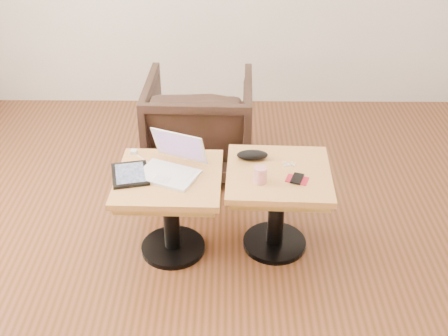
{
  "coord_description": "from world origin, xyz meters",
  "views": [
    {
      "loc": [
        -0.03,
        -2.34,
        2.17
      ],
      "look_at": [
        -0.05,
        0.21,
        0.57
      ],
      "focal_mm": 45.0,
      "sensor_mm": 36.0,
      "label": 1
    }
  ],
  "objects_px": {
    "armchair": "(200,124)",
    "side_table_right": "(278,191)",
    "striped_cup": "(260,175)",
    "laptop": "(172,165)",
    "side_table_left": "(170,195)"
  },
  "relations": [
    {
      "from": "side_table_left",
      "to": "armchair",
      "type": "relative_size",
      "value": 0.78
    },
    {
      "from": "side_table_left",
      "to": "armchair",
      "type": "distance_m",
      "value": 0.96
    },
    {
      "from": "laptop",
      "to": "armchair",
      "type": "distance_m",
      "value": 0.95
    },
    {
      "from": "side_table_right",
      "to": "striped_cup",
      "type": "bearing_deg",
      "value": -133.69
    },
    {
      "from": "striped_cup",
      "to": "armchair",
      "type": "relative_size",
      "value": 0.12
    },
    {
      "from": "side_table_right",
      "to": "laptop",
      "type": "relative_size",
      "value": 1.48
    },
    {
      "from": "side_table_left",
      "to": "laptop",
      "type": "relative_size",
      "value": 1.46
    },
    {
      "from": "striped_cup",
      "to": "armchair",
      "type": "height_order",
      "value": "armchair"
    },
    {
      "from": "side_table_left",
      "to": "side_table_right",
      "type": "relative_size",
      "value": 0.98
    },
    {
      "from": "side_table_left",
      "to": "laptop",
      "type": "bearing_deg",
      "value": 69.94
    },
    {
      "from": "laptop",
      "to": "armchair",
      "type": "xyz_separation_m",
      "value": [
        0.1,
        0.92,
        -0.22
      ]
    },
    {
      "from": "armchair",
      "to": "side_table_right",
      "type": "bearing_deg",
      "value": 119.48
    },
    {
      "from": "side_table_right",
      "to": "striped_cup",
      "type": "xyz_separation_m",
      "value": [
        -0.11,
        -0.1,
        0.17
      ]
    },
    {
      "from": "side_table_left",
      "to": "striped_cup",
      "type": "height_order",
      "value": "striped_cup"
    },
    {
      "from": "armchair",
      "to": "laptop",
      "type": "bearing_deg",
      "value": 85.04
    }
  ]
}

